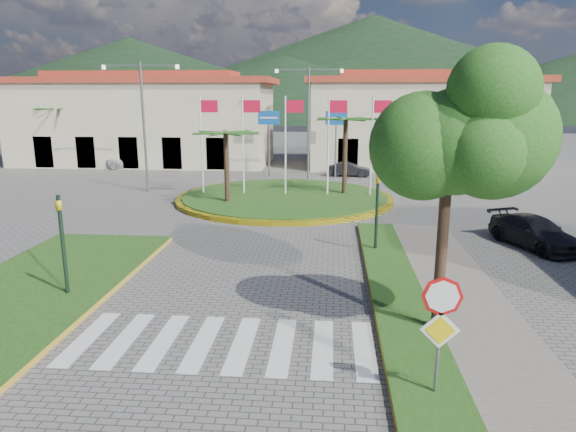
# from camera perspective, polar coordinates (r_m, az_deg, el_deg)

# --- Properties ---
(sidewalk_right) EXTENTS (4.00, 28.00, 0.15)m
(sidewalk_right) POSITION_cam_1_polar(r_m,az_deg,el_deg) (11.69, 21.54, -18.32)
(sidewalk_right) COLOR gray
(sidewalk_right) RESTS_ON ground
(verge_right) EXTENTS (1.60, 28.00, 0.18)m
(verge_right) POSITION_cam_1_polar(r_m,az_deg,el_deg) (11.41, 15.45, -18.60)
(verge_right) COLOR #224513
(verge_right) RESTS_ON ground
(median_left) EXTENTS (5.00, 14.00, 0.18)m
(median_left) POSITION_cam_1_polar(r_m,az_deg,el_deg) (17.41, -27.81, -8.27)
(median_left) COLOR #224513
(median_left) RESTS_ON ground
(crosswalk) EXTENTS (8.00, 3.00, 0.01)m
(crosswalk) POSITION_cam_1_polar(r_m,az_deg,el_deg) (13.28, -7.72, -13.81)
(crosswalk) COLOR silver
(crosswalk) RESTS_ON ground
(roundabout_island) EXTENTS (12.70, 12.70, 6.00)m
(roundabout_island) POSITION_cam_1_polar(r_m,az_deg,el_deg) (30.22, -0.37, 2.09)
(roundabout_island) COLOR yellow
(roundabout_island) RESTS_ON ground
(stop_sign) EXTENTS (0.80, 0.11, 2.65)m
(stop_sign) POSITION_cam_1_polar(r_m,az_deg,el_deg) (10.61, 16.60, -10.82)
(stop_sign) COLOR slate
(stop_sign) RESTS_ON ground
(deciduous_tree) EXTENTS (3.60, 3.60, 6.80)m
(deciduous_tree) POSITION_cam_1_polar(r_m,az_deg,el_deg) (12.85, 17.57, 8.88)
(deciduous_tree) COLOR black
(deciduous_tree) RESTS_ON ground
(traffic_light_left) EXTENTS (0.15, 0.18, 3.20)m
(traffic_light_left) POSITION_cam_1_polar(r_m,az_deg,el_deg) (16.61, -23.80, -2.11)
(traffic_light_left) COLOR black
(traffic_light_left) RESTS_ON ground
(traffic_light_right) EXTENTS (0.15, 0.18, 3.20)m
(traffic_light_right) POSITION_cam_1_polar(r_m,az_deg,el_deg) (20.02, 9.88, 1.30)
(traffic_light_right) COLOR black
(traffic_light_right) RESTS_ON ground
(traffic_light_far) EXTENTS (0.18, 0.15, 3.20)m
(traffic_light_far) POSITION_cam_1_polar(r_m,az_deg,el_deg) (34.18, 13.81, 6.02)
(traffic_light_far) COLOR black
(traffic_light_far) RESTS_ON ground
(direction_sign_west) EXTENTS (1.60, 0.14, 5.20)m
(direction_sign_west) POSITION_cam_1_polar(r_m,az_deg,el_deg) (38.86, -2.13, 9.57)
(direction_sign_west) COLOR slate
(direction_sign_west) RESTS_ON ground
(direction_sign_east) EXTENTS (1.60, 0.14, 5.20)m
(direction_sign_east) POSITION_cam_1_polar(r_m,az_deg,el_deg) (38.57, 5.36, 9.50)
(direction_sign_east) COLOR slate
(direction_sign_east) RESTS_ON ground
(street_lamp_centre) EXTENTS (4.80, 0.16, 8.00)m
(street_lamp_centre) POSITION_cam_1_polar(r_m,az_deg,el_deg) (37.59, 2.30, 10.92)
(street_lamp_centre) COLOR slate
(street_lamp_centre) RESTS_ON ground
(street_lamp_west) EXTENTS (4.80, 0.16, 8.00)m
(street_lamp_west) POSITION_cam_1_polar(r_m,az_deg,el_deg) (33.67, -15.75, 10.18)
(street_lamp_west) COLOR slate
(street_lamp_west) RESTS_ON ground
(building_left) EXTENTS (23.32, 9.54, 8.05)m
(building_left) POSITION_cam_1_polar(r_m,az_deg,el_deg) (48.54, -15.52, 10.29)
(building_left) COLOR #C3B493
(building_left) RESTS_ON ground
(building_right) EXTENTS (19.08, 9.54, 8.05)m
(building_right) POSITION_cam_1_polar(r_m,az_deg,el_deg) (46.15, 14.19, 10.24)
(building_right) COLOR #C3B493
(building_right) RESTS_ON ground
(hill_far_west) EXTENTS (140.00, 140.00, 22.00)m
(hill_far_west) POSITION_cam_1_polar(r_m,az_deg,el_deg) (158.49, -17.03, 14.50)
(hill_far_west) COLOR black
(hill_far_west) RESTS_ON ground
(hill_far_mid) EXTENTS (180.00, 180.00, 30.00)m
(hill_far_mid) POSITION_cam_1_polar(r_m,az_deg,el_deg) (168.21, 9.44, 16.15)
(hill_far_mid) COLOR black
(hill_far_mid) RESTS_ON ground
(hill_near_back) EXTENTS (110.00, 110.00, 16.00)m
(hill_near_back) POSITION_cam_1_polar(r_m,az_deg,el_deg) (138.12, -0.41, 14.08)
(hill_near_back) COLOR black
(hill_near_back) RESTS_ON ground
(white_van) EXTENTS (4.61, 3.16, 1.17)m
(white_van) POSITION_cam_1_polar(r_m,az_deg,el_deg) (45.67, -16.82, 5.86)
(white_van) COLOR silver
(white_van) RESTS_ON ground
(car_dark_a) EXTENTS (3.33, 1.75, 1.08)m
(car_dark_a) POSITION_cam_1_polar(r_m,az_deg,el_deg) (44.72, -7.25, 6.11)
(car_dark_a) COLOR black
(car_dark_a) RESTS_ON ground
(car_dark_b) EXTENTS (3.29, 1.43, 1.05)m
(car_dark_b) POSITION_cam_1_polar(r_m,az_deg,el_deg) (39.46, 6.78, 5.16)
(car_dark_b) COLOR black
(car_dark_b) RESTS_ON ground
(car_side_right) EXTENTS (3.17, 4.58, 1.23)m
(car_side_right) POSITION_cam_1_polar(r_m,az_deg,el_deg) (23.09, 25.72, -1.63)
(car_side_right) COLOR black
(car_side_right) RESTS_ON ground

